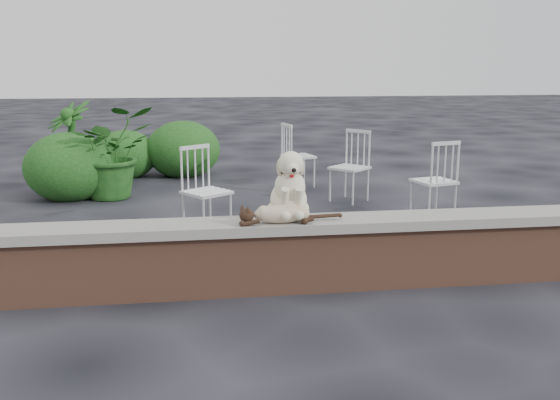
{
  "coord_description": "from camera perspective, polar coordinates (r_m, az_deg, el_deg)",
  "views": [
    {
      "loc": [
        -1.29,
        -4.7,
        1.79
      ],
      "look_at": [
        -0.59,
        0.2,
        0.7
      ],
      "focal_mm": 39.54,
      "sensor_mm": 36.0,
      "label": 1
    }
  ],
  "objects": [
    {
      "name": "chair_c",
      "position": [
        7.43,
        14.05,
        1.83
      ],
      "size": [
        0.68,
        0.68,
        0.94
      ],
      "primitive_type": null,
      "rotation": [
        0.0,
        0.0,
        3.39
      ],
      "color": "white",
      "rests_on": "ground"
    },
    {
      "name": "potted_plant_a",
      "position": [
        8.67,
        -15.33,
        4.29
      ],
      "size": [
        1.45,
        1.38,
        1.26
      ],
      "primitive_type": "imported",
      "rotation": [
        0.0,
        0.0,
        0.47
      ],
      "color": "#124213",
      "rests_on": "ground"
    },
    {
      "name": "shrubbery",
      "position": [
        9.67,
        -13.73,
        3.88
      ],
      "size": [
        2.71,
        2.68,
        0.96
      ],
      "color": "#124213",
      "rests_on": "ground"
    },
    {
      "name": "chair_a",
      "position": [
        6.64,
        -6.81,
        0.87
      ],
      "size": [
        0.78,
        0.78,
        0.94
      ],
      "primitive_type": null,
      "rotation": [
        0.0,
        0.0,
        0.62
      ],
      "color": "white",
      "rests_on": "ground"
    },
    {
      "name": "brick_wall",
      "position": [
        5.11,
        6.88,
        -5.21
      ],
      "size": [
        6.0,
        0.3,
        0.5
      ],
      "primitive_type": "cube",
      "color": "brown",
      "rests_on": "ground"
    },
    {
      "name": "chair_e",
      "position": [
        9.19,
        1.71,
        4.17
      ],
      "size": [
        0.68,
        0.68,
        0.94
      ],
      "primitive_type": null,
      "rotation": [
        0.0,
        0.0,
        1.81
      ],
      "color": "white",
      "rests_on": "ground"
    },
    {
      "name": "capstone",
      "position": [
        5.03,
        6.97,
        -2.06
      ],
      "size": [
        6.2,
        0.4,
        0.08
      ],
      "primitive_type": "cube",
      "color": "slate",
      "rests_on": "brick_wall"
    },
    {
      "name": "potted_plant_b",
      "position": [
        9.1,
        -18.75,
        4.59
      ],
      "size": [
        1.02,
        1.02,
        1.3
      ],
      "primitive_type": "imported",
      "rotation": [
        0.0,
        0.0,
        -0.95
      ],
      "color": "#124213",
      "rests_on": "ground"
    },
    {
      "name": "dog",
      "position": [
        4.91,
        0.8,
        1.55
      ],
      "size": [
        0.38,
        0.49,
        0.57
      ],
      "primitive_type": null,
      "rotation": [
        0.0,
        0.0,
        -0.01
      ],
      "color": "beige",
      "rests_on": "capstone"
    },
    {
      "name": "ground",
      "position": [
        5.19,
        6.81,
        -7.85
      ],
      "size": [
        60.0,
        60.0,
        0.0
      ],
      "primitive_type": "plane",
      "color": "black",
      "rests_on": "ground"
    },
    {
      "name": "chair_d",
      "position": [
        8.21,
        6.45,
        3.11
      ],
      "size": [
        0.79,
        0.79,
        0.94
      ],
      "primitive_type": null,
      "rotation": [
        0.0,
        0.0,
        -0.84
      ],
      "color": "white",
      "rests_on": "ground"
    },
    {
      "name": "cat",
      "position": [
        4.8,
        0.13,
        -1.17
      ],
      "size": [
        0.98,
        0.24,
        0.17
      ],
      "primitive_type": null,
      "rotation": [
        0.0,
        0.0,
        -0.01
      ],
      "color": "#C4AC8C",
      "rests_on": "capstone"
    }
  ]
}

